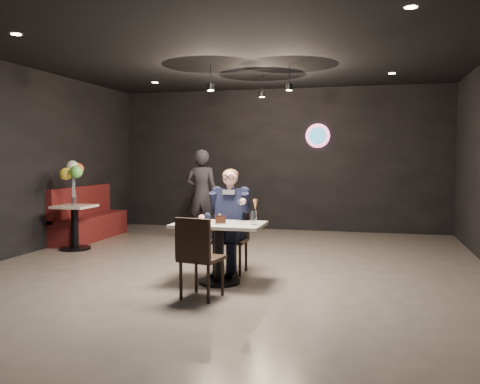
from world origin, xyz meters
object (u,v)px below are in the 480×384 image
(side_table, at_px, (75,228))
(passerby, at_px, (202,194))
(seated_man, at_px, (231,220))
(booth_bench, at_px, (90,213))
(balloon_vase, at_px, (74,201))
(main_table, at_px, (219,253))
(chair_near, at_px, (202,257))
(chair_far, at_px, (231,239))
(sundae_glass, at_px, (254,218))

(side_table, xyz_separation_m, passerby, (1.71, 1.64, 0.49))
(seated_man, height_order, booth_bench, seated_man)
(side_table, relative_size, balloon_vase, 5.06)
(main_table, height_order, chair_near, chair_near)
(booth_bench, height_order, passerby, passerby)
(balloon_vase, bearing_deg, booth_bench, 106.70)
(booth_bench, bearing_deg, seated_man, -31.76)
(main_table, distance_m, side_table, 3.41)
(seated_man, relative_size, balloon_vase, 9.91)
(seated_man, bearing_deg, chair_near, -90.00)
(booth_bench, relative_size, balloon_vase, 13.80)
(main_table, height_order, booth_bench, booth_bench)
(main_table, distance_m, chair_far, 0.56)
(main_table, xyz_separation_m, side_table, (-3.01, 1.60, -0.01))
(booth_bench, relative_size, side_table, 2.73)
(chair_near, bearing_deg, balloon_vase, 153.35)
(chair_near, distance_m, sundae_glass, 0.86)
(seated_man, xyz_separation_m, passerby, (-1.30, 2.69, 0.13))
(sundae_glass, xyz_separation_m, balloon_vase, (-3.45, 1.64, -0.01))
(main_table, xyz_separation_m, passerby, (-1.30, 3.24, 0.48))
(chair_far, relative_size, booth_bench, 0.46)
(seated_man, relative_size, sundae_glass, 8.65)
(seated_man, distance_m, balloon_vase, 3.19)
(sundae_glass, distance_m, booth_bench, 4.60)
(sundae_glass, bearing_deg, balloon_vase, 154.66)
(main_table, relative_size, side_table, 1.50)
(chair_near, height_order, balloon_vase, chair_near)
(main_table, bearing_deg, chair_near, -90.00)
(seated_man, distance_m, side_table, 3.21)
(balloon_vase, relative_size, passerby, 0.09)
(seated_man, xyz_separation_m, sundae_glass, (0.44, -0.59, 0.11))
(chair_near, bearing_deg, side_table, 153.35)
(chair_near, xyz_separation_m, side_table, (-3.01, 2.27, -0.09))
(side_table, distance_m, balloon_vase, 0.46)
(side_table, bearing_deg, seated_man, -19.21)
(side_table, bearing_deg, sundae_glass, -25.34)
(chair_far, height_order, booth_bench, booth_bench)
(seated_man, bearing_deg, side_table, 160.79)
(chair_far, xyz_separation_m, side_table, (-3.01, 1.05, -0.09))
(main_table, distance_m, chair_near, 0.68)
(main_table, height_order, balloon_vase, balloon_vase)
(booth_bench, xyz_separation_m, balloon_vase, (0.30, -1.00, 0.32))
(main_table, bearing_deg, sundae_glass, -4.69)
(sundae_glass, relative_size, side_table, 0.23)
(chair_near, height_order, seated_man, seated_man)
(main_table, height_order, sundae_glass, sundae_glass)
(seated_man, relative_size, booth_bench, 0.72)
(chair_near, xyz_separation_m, passerby, (-1.30, 3.91, 0.39))
(chair_near, height_order, passerby, passerby)
(booth_bench, bearing_deg, main_table, -38.14)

